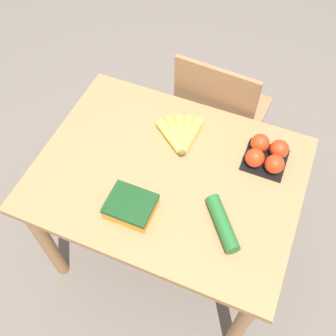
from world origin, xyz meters
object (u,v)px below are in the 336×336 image
Objects in this scene: banana_bunch at (180,136)px; tomato_pack at (267,154)px; chair at (219,117)px; carrot_bag at (131,206)px; cucumber_near at (222,223)px.

tomato_pack is at bearing 4.03° from banana_bunch.
chair is 5.34× the size of carrot_bag.
carrot_bag is at bearing -96.52° from banana_bunch.
chair is at bearing 107.13° from cucumber_near.
cucumber_near is at bearing 11.04° from carrot_bag.
chair reaches higher than cucumber_near.
cucumber_near is at bearing 111.06° from chair.
cucumber_near reaches higher than banana_bunch.
carrot_bag is 0.84× the size of cucumber_near.
chair reaches higher than banana_bunch.
tomato_pack is 0.57m from carrot_bag.
banana_bunch is 0.98× the size of cucumber_near.
tomato_pack reaches higher than banana_bunch.
chair is 4.55× the size of banana_bunch.
cucumber_near is (-0.07, -0.34, -0.02)m from tomato_pack.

